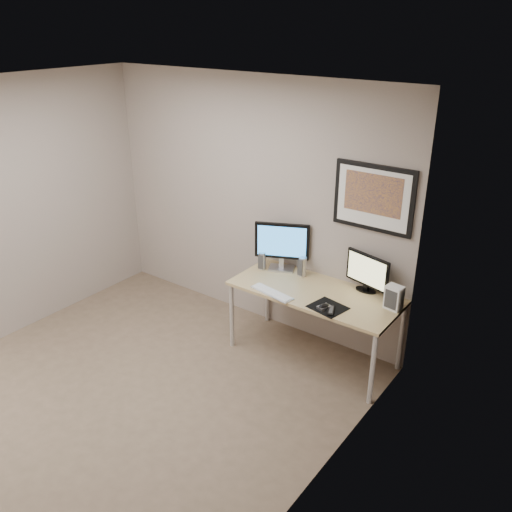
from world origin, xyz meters
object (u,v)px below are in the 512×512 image
object	(u,v)px
framed_art	(373,198)
keyboard	(272,293)
speaker_left	(262,261)
fan_unit	(394,297)
monitor_large	(282,244)
desk	(315,297)
monitor_tv	(367,272)
speaker_right	(303,267)

from	to	relation	value
framed_art	keyboard	xyz separation A→B (m)	(-0.65, -0.61, -0.88)
speaker_left	fan_unit	distance (m)	1.40
monitor_large	speaker_left	size ratio (longest dim) A/B	2.82
monitor_large	fan_unit	distance (m)	1.25
fan_unit	framed_art	bearing A→B (deg)	157.77
speaker_left	keyboard	bearing A→B (deg)	-54.57
speaker_left	framed_art	bearing A→B (deg)	2.96
fan_unit	speaker_left	bearing A→B (deg)	-171.14
desk	monitor_tv	distance (m)	0.54
framed_art	speaker_left	world-z (taller)	framed_art
framed_art	speaker_right	bearing A→B (deg)	-168.64
monitor_tv	keyboard	xyz separation A→B (m)	(-0.68, -0.55, -0.19)
keyboard	framed_art	bearing A→B (deg)	52.89
desk	speaker_left	world-z (taller)	speaker_left
monitor_large	keyboard	size ratio (longest dim) A/B	1.12
speaker_right	speaker_left	bearing A→B (deg)	-160.30
fan_unit	monitor_tv	bearing A→B (deg)	162.77
desk	framed_art	xyz separation A→B (m)	(0.35, 0.33, 0.96)
speaker_right	fan_unit	xyz separation A→B (m)	(0.99, -0.09, 0.01)
monitor_large	speaker_left	xyz separation A→B (m)	(-0.16, -0.11, -0.18)
fan_unit	keyboard	bearing A→B (deg)	-150.62
monitor_large	speaker_right	world-z (taller)	monitor_large
speaker_left	keyboard	world-z (taller)	speaker_left
monitor_tv	fan_unit	size ratio (longest dim) A/B	2.10
desk	fan_unit	xyz separation A→B (m)	(0.72, 0.12, 0.18)
desk	keyboard	distance (m)	0.42
speaker_right	monitor_tv	bearing A→B (deg)	11.08
framed_art	monitor_large	world-z (taller)	framed_art
desk	framed_art	distance (m)	1.07
monitor_large	keyboard	xyz separation A→B (m)	(0.22, -0.49, -0.27)
keyboard	desk	bearing A→B (deg)	52.56
desk	speaker_left	distance (m)	0.71
fan_unit	monitor_large	bearing A→B (deg)	-175.98
monitor_large	speaker_right	distance (m)	0.30
framed_art	monitor_tv	size ratio (longest dim) A/B	1.62
speaker_right	monitor_large	bearing A→B (deg)	-174.75
framed_art	monitor_tv	bearing A→B (deg)	-61.03
framed_art	fan_unit	size ratio (longest dim) A/B	3.41
speaker_left	keyboard	size ratio (longest dim) A/B	0.40
desk	fan_unit	bearing A→B (deg)	9.10
speaker_right	keyboard	xyz separation A→B (m)	(-0.03, -0.49, -0.09)
speaker_right	keyboard	world-z (taller)	speaker_right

